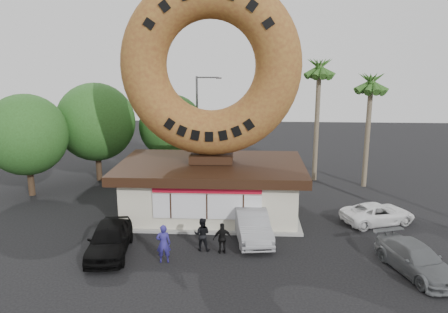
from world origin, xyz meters
TOP-DOWN VIEW (x-y plane):
  - ground at (0.00, 0.00)m, footprint 90.00×90.00m
  - donut_shop at (0.00, 5.98)m, footprint 11.20×7.20m
  - giant_donut at (0.00, 6.00)m, footprint 10.54×2.69m
  - tree_west at (-9.50, 13.00)m, footprint 6.00×6.00m
  - tree_mid at (-4.00, 15.00)m, footprint 5.20×5.20m
  - tree_far at (-13.00, 9.00)m, footprint 5.60×5.60m
  - palm_near at (7.50, 14.00)m, footprint 2.60×2.60m
  - palm_far at (11.00, 12.50)m, footprint 2.60×2.60m
  - street_lamp at (-1.86, 16.00)m, footprint 2.11×0.20m
  - person_left at (-1.74, -0.65)m, footprint 0.75×0.55m
  - person_center at (-0.05, 0.77)m, footprint 0.88×0.71m
  - person_right at (1.00, 0.47)m, footprint 1.00×0.60m
  - car_black at (-4.59, 0.08)m, footprint 2.43×4.85m
  - car_silver at (2.47, 2.40)m, footprint 2.34×4.98m
  - car_grey at (9.87, -1.05)m, footprint 3.15×4.92m
  - car_white at (9.88, 4.96)m, footprint 4.72×3.26m

SIDE VIEW (x-z plane):
  - ground at x=0.00m, z-range 0.00..0.00m
  - car_white at x=9.88m, z-range 0.00..1.20m
  - car_grey at x=9.87m, z-range 0.00..1.33m
  - car_silver at x=2.47m, z-range 0.00..1.58m
  - car_black at x=-4.59m, z-range 0.00..1.58m
  - person_right at x=1.00m, z-range 0.00..1.59m
  - person_center at x=-0.05m, z-range 0.00..1.71m
  - person_left at x=-1.74m, z-range 0.00..1.89m
  - donut_shop at x=0.00m, z-range -0.13..3.67m
  - tree_mid at x=-4.00m, z-range 0.70..7.33m
  - tree_far at x=-13.00m, z-range 0.76..7.90m
  - street_lamp at x=-1.86m, z-range 0.48..8.48m
  - tree_west at x=-9.50m, z-range 0.82..8.47m
  - palm_far at x=11.00m, z-range 3.11..11.86m
  - palm_near at x=7.50m, z-range 3.54..13.29m
  - giant_donut at x=0.00m, z-range 3.80..14.34m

